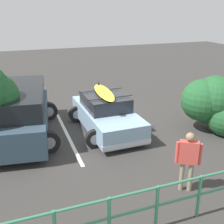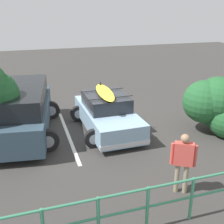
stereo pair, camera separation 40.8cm
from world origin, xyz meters
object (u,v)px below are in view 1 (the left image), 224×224
sedan_car (106,114)px  suv_car (21,112)px  bush_near_left (213,102)px  person_bystander (188,157)px

sedan_car → suv_car: suv_car is taller
suv_car → bush_near_left: 7.08m
person_bystander → suv_car: bearing=-52.2°
suv_car → bush_near_left: bearing=164.9°
suv_car → bush_near_left: size_ratio=2.25×
sedan_car → suv_car: size_ratio=0.78×
sedan_car → suv_car: bearing=-9.4°
person_bystander → bush_near_left: (-3.11, -2.96, 0.12)m
suv_car → bush_near_left: bush_near_left is taller
suv_car → sedan_car: bearing=170.6°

